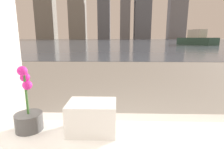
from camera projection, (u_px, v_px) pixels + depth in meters
name	position (u px, v px, depth m)	size (l,w,h in m)	color
potted_orchid	(28.00, 115.00, 0.92)	(0.14, 0.14, 0.35)	#4C4C4C
towel_stack	(92.00, 117.00, 0.90)	(0.25, 0.17, 0.16)	white
harbor_water	(117.00, 41.00, 60.93)	(180.00, 110.00, 0.01)	slate
harbor_boat_1	(201.00, 39.00, 52.50)	(2.36, 4.12, 1.46)	maroon
harbor_boat_2	(196.00, 39.00, 23.92)	(3.93, 5.79, 2.06)	#335647
skyline_tower_0	(45.00, 9.00, 112.98)	(11.30, 9.73, 38.59)	gray
skyline_tower_2	(104.00, 19.00, 113.33)	(7.66, 9.23, 25.17)	slate
skyline_tower_4	(143.00, 4.00, 110.69)	(10.18, 10.19, 44.26)	slate
skyline_tower_5	(178.00, 0.00, 109.70)	(10.86, 7.12, 47.95)	slate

